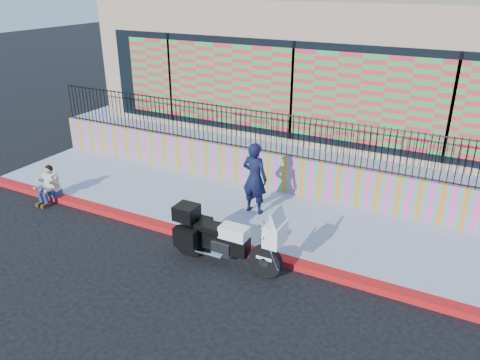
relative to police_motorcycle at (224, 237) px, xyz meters
The scene contains 10 objects.
ground 1.01m from the police_motorcycle, 124.69° to the left, with size 90.00×90.00×0.00m, color black.
red_curb 0.96m from the police_motorcycle, 124.69° to the left, with size 16.00×0.30×0.15m, color #AB0C19.
sidewalk 2.38m from the police_motorcycle, 100.58° to the left, with size 16.00×3.00×0.15m, color #8D93A9.
mural_wall 3.88m from the police_motorcycle, 96.24° to the left, with size 16.00×0.20×1.10m, color #FE429A.
metal_fence 4.05m from the police_motorcycle, 96.24° to the left, with size 15.80×0.04×1.20m, color black, non-canonical shape.
elevated_platform 8.97m from the police_motorcycle, 92.70° to the left, with size 16.00×10.00×1.25m, color #8D93A9.
storefront_building 9.12m from the police_motorcycle, 92.76° to the left, with size 14.00×8.06×4.00m.
police_motorcycle is the anchor object (origin of this frame).
police_officer 2.39m from the police_motorcycle, 99.74° to the left, with size 0.70×0.46×1.91m, color black.
seated_man 5.86m from the police_motorcycle, behind, with size 0.54×0.71×1.06m.
Camera 1 is at (4.80, -8.21, 5.85)m, focal length 35.00 mm.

